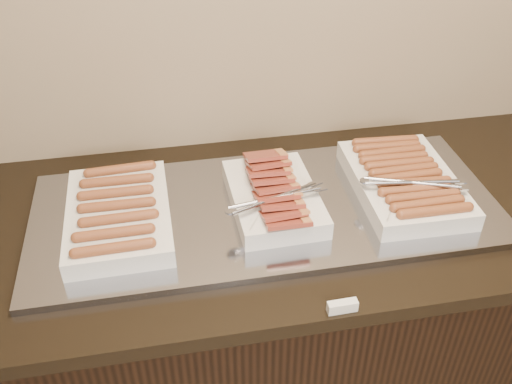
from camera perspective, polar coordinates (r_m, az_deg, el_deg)
counter at (r=1.80m, az=0.86°, el=-13.24°), size 2.06×0.76×0.90m
warming_tray at (r=1.48m, az=1.05°, el=-1.74°), size 1.20×0.50×0.02m
dish_left at (r=1.45m, az=-13.59°, el=-2.15°), size 0.25×0.38×0.07m
dish_center at (r=1.46m, az=1.80°, el=-0.37°), size 0.27×0.34×0.09m
dish_right at (r=1.56m, az=14.65°, el=1.07°), size 0.28×0.39×0.08m
label_holder at (r=1.25m, az=8.63°, el=-11.25°), size 0.07×0.02×0.03m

